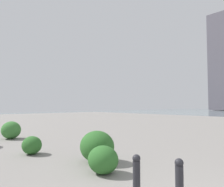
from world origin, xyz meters
TOP-DOWN VIEW (x-y plane):
  - bollard_near at (1.35, -1.02)m, footprint 0.13×0.13m
  - bollard_mid at (1.96, -0.77)m, footprint 0.13×0.13m
  - shrub_low at (3.18, -1.08)m, footprint 0.69×0.62m
  - shrub_round at (9.45, -1.11)m, footprint 0.88×0.79m
  - shrub_wide at (4.00, -1.55)m, footprint 0.93×0.84m
  - shrub_tall at (5.98, -0.65)m, footprint 0.62×0.56m

SIDE VIEW (x-z plane):
  - shrub_tall at x=5.98m, z-range 0.00..0.53m
  - shrub_low at x=3.18m, z-range 0.00..0.59m
  - bollard_mid at x=1.96m, z-range 0.02..0.68m
  - bollard_near at x=1.35m, z-range 0.02..0.68m
  - shrub_round at x=9.45m, z-range 0.00..0.75m
  - shrub_wide at x=4.00m, z-range 0.00..0.79m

